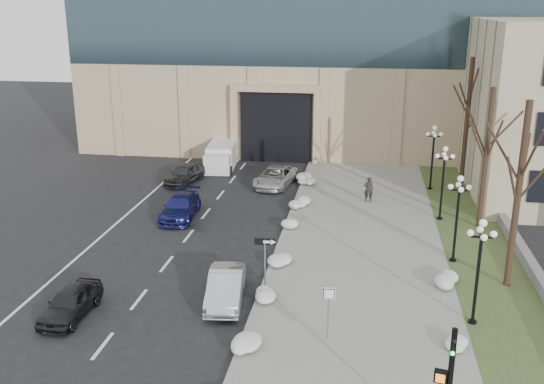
{
  "coord_description": "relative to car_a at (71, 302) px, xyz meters",
  "views": [
    {
      "loc": [
        3.43,
        -17.84,
        13.08
      ],
      "look_at": [
        -1.27,
        12.27,
        3.5
      ],
      "focal_mm": 40.0,
      "sensor_mm": 36.0,
      "label": 1
    }
  ],
  "objects": [
    {
      "name": "grass_strip",
      "position": [
        18.84,
        9.91,
        -0.61
      ],
      "size": [
        4.0,
        40.0,
        0.1
      ],
      "primitive_type": "cube",
      "color": "#394A25",
      "rests_on": "ground"
    },
    {
      "name": "keep_sign",
      "position": [
        11.16,
        -0.39,
        1.11
      ],
      "size": [
        0.52,
        0.09,
        2.4
      ],
      "rotation": [
        0.0,
        0.0,
        0.06
      ],
      "color": "slate",
      "rests_on": "ground"
    },
    {
      "name": "snow_clump_h",
      "position": [
        16.32,
        -0.62,
        -0.36
      ],
      "size": [
        1.1,
        1.6,
        0.36
      ],
      "primitive_type": "ellipsoid",
      "color": "silver",
      "rests_on": "sidewalk"
    },
    {
      "name": "car_d",
      "position": [
        5.86,
        20.78,
        0.04
      ],
      "size": [
        3.07,
        5.31,
        1.39
      ],
      "primitive_type": "imported",
      "rotation": [
        0.0,
        0.0,
        -0.16
      ],
      "color": "#BCBCBC",
      "rests_on": "ground"
    },
    {
      "name": "snow_clump_b",
      "position": [
        7.98,
        -1.53,
        -0.36
      ],
      "size": [
        1.1,
        1.6,
        0.36
      ],
      "primitive_type": "ellipsoid",
      "color": "silver",
      "rests_on": "sidewalk"
    },
    {
      "name": "snow_clump_f",
      "position": [
        8.35,
        15.85,
        -0.36
      ],
      "size": [
        1.1,
        1.6,
        0.36
      ],
      "primitive_type": "ellipsoid",
      "color": "silver",
      "rests_on": "sidewalk"
    },
    {
      "name": "one_way_sign",
      "position": [
        8.1,
        3.64,
        1.56
      ],
      "size": [
        1.01,
        0.28,
        2.69
      ],
      "rotation": [
        0.0,
        0.0,
        0.07
      ],
      "color": "slate",
      "rests_on": "ground"
    },
    {
      "name": "snow_clump_g",
      "position": [
        8.08,
        21.41,
        -0.36
      ],
      "size": [
        1.1,
        1.6,
        0.36
      ],
      "primitive_type": "ellipsoid",
      "color": "silver",
      "rests_on": "sidewalk"
    },
    {
      "name": "tree_far",
      "position": [
        19.34,
        21.91,
        5.49
      ],
      "size": [
        3.2,
        3.2,
        9.5
      ],
      "color": "black",
      "rests_on": "ground"
    },
    {
      "name": "lamppost_d",
      "position": [
        17.14,
        21.41,
        2.41
      ],
      "size": [
        1.18,
        1.18,
        4.76
      ],
      "color": "black",
      "rests_on": "ground"
    },
    {
      "name": "car_a",
      "position": [
        0.0,
        0.0,
        0.0
      ],
      "size": [
        1.63,
        3.9,
        1.32
      ],
      "primitive_type": "imported",
      "rotation": [
        0.0,
        0.0,
        -0.02
      ],
      "color": "black",
      "rests_on": "ground"
    },
    {
      "name": "car_c",
      "position": [
        0.93,
        13.0,
        0.04
      ],
      "size": [
        2.26,
        4.95,
        1.4
      ],
      "primitive_type": "imported",
      "rotation": [
        0.0,
        0.0,
        0.06
      ],
      "color": "navy",
      "rests_on": "ground"
    },
    {
      "name": "curb",
      "position": [
        7.84,
        9.91,
        -0.59
      ],
      "size": [
        0.3,
        40.0,
        0.14
      ],
      "primitive_type": "cube",
      "color": "gray",
      "rests_on": "ground"
    },
    {
      "name": "tree_near",
      "position": [
        19.34,
        5.91,
        5.17
      ],
      "size": [
        3.2,
        3.2,
        9.0
      ],
      "color": "black",
      "rests_on": "ground"
    },
    {
      "name": "lamppost_a",
      "position": [
        17.14,
        1.91,
        2.41
      ],
      "size": [
        1.18,
        1.18,
        4.76
      ],
      "color": "black",
      "rests_on": "ground"
    },
    {
      "name": "car_b",
      "position": [
        6.34,
        2.35,
        0.06
      ],
      "size": [
        2.08,
        4.54,
        1.44
      ],
      "primitive_type": "imported",
      "rotation": [
        0.0,
        0.0,
        0.13
      ],
      "color": "#B0B2B8",
      "rests_on": "ground"
    },
    {
      "name": "snow_clump_c",
      "position": [
        8.15,
        2.86,
        -0.36
      ],
      "size": [
        1.1,
        1.6,
        0.36
      ],
      "primitive_type": "ellipsoid",
      "color": "silver",
      "rests_on": "sidewalk"
    },
    {
      "name": "car_e",
      "position": [
        -1.02,
        20.42,
        0.07
      ],
      "size": [
        2.5,
        4.52,
        1.46
      ],
      "primitive_type": "imported",
      "rotation": [
        0.0,
        0.0,
        -0.19
      ],
      "color": "#2D2D32",
      "rests_on": "ground"
    },
    {
      "name": "tree_mid",
      "position": [
        19.34,
        13.91,
        4.84
      ],
      "size": [
        3.2,
        3.2,
        8.5
      ],
      "color": "black",
      "rests_on": "ground"
    },
    {
      "name": "stone_wall",
      "position": [
        20.84,
        11.91,
        -0.31
      ],
      "size": [
        0.5,
        30.0,
        0.7
      ],
      "primitive_type": "cube",
      "color": "slate",
      "rests_on": "ground"
    },
    {
      "name": "snow_clump_e",
      "position": [
        7.96,
        11.9,
        -0.36
      ],
      "size": [
        1.1,
        1.6,
        0.36
      ],
      "primitive_type": "ellipsoid",
      "color": "silver",
      "rests_on": "sidewalk"
    },
    {
      "name": "box_truck",
      "position": [
        0.67,
        25.4,
        0.28
      ],
      "size": [
        2.63,
        6.24,
        1.93
      ],
      "rotation": [
        0.0,
        0.0,
        0.09
      ],
      "color": "silver",
      "rests_on": "ground"
    },
    {
      "name": "snow_clump_d",
      "position": [
        8.45,
        6.93,
        -0.36
      ],
      "size": [
        1.1,
        1.6,
        0.36
      ],
      "primitive_type": "ellipsoid",
      "color": "silver",
      "rests_on": "sidewalk"
    },
    {
      "name": "lamppost_c",
      "position": [
        17.14,
        14.91,
        2.41
      ],
      "size": [
        1.18,
        1.18,
        4.76
      ],
      "color": "black",
      "rests_on": "ground"
    },
    {
      "name": "sidewalk",
      "position": [
        12.34,
        9.91,
        -0.6
      ],
      "size": [
        9.0,
        40.0,
        0.12
      ],
      "primitive_type": "cube",
      "color": "gray",
      "rests_on": "ground"
    },
    {
      "name": "snow_clump_i",
      "position": [
        16.31,
        5.38,
        -0.36
      ],
      "size": [
        1.1,
        1.6,
        0.36
      ],
      "primitive_type": "ellipsoid",
      "color": "silver",
      "rests_on": "sidewalk"
    },
    {
      "name": "pedestrian",
      "position": [
        12.69,
        17.7,
        0.33
      ],
      "size": [
        0.66,
        0.46,
        1.73
      ],
      "primitive_type": "imported",
      "rotation": [
        0.0,
        0.0,
        3.21
      ],
      "color": "black",
      "rests_on": "sidewalk"
    },
    {
      "name": "lamppost_b",
      "position": [
        17.14,
        8.41,
        2.41
      ],
      "size": [
        1.18,
        1.18,
        4.76
      ],
      "color": "black",
      "rests_on": "ground"
    }
  ]
}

